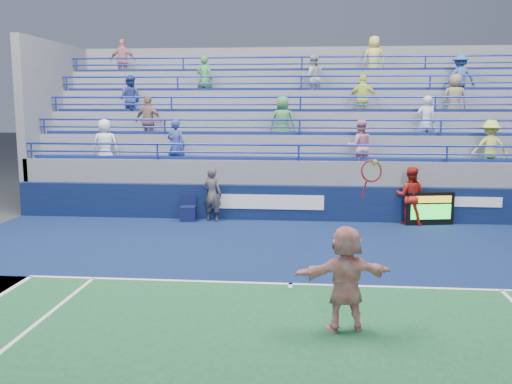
# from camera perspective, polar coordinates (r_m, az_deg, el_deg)

# --- Properties ---
(ground) EXTENTS (120.00, 120.00, 0.00)m
(ground) POSITION_cam_1_polar(r_m,az_deg,el_deg) (11.64, 3.47, -9.26)
(ground) COLOR #333538
(sponsor_wall) EXTENTS (18.00, 0.32, 1.10)m
(sponsor_wall) POSITION_cam_1_polar(r_m,az_deg,el_deg) (17.83, 4.24, -1.12)
(sponsor_wall) COLOR #0B153C
(sponsor_wall) RESTS_ON ground
(bleacher_stand) EXTENTS (18.00, 5.60, 6.13)m
(bleacher_stand) POSITION_cam_1_polar(r_m,az_deg,el_deg) (21.44, 4.48, 3.22)
(bleacher_stand) COLOR slate
(bleacher_stand) RESTS_ON ground
(serve_speed_board) EXTENTS (1.45, 0.43, 1.00)m
(serve_speed_board) POSITION_cam_1_polar(r_m,az_deg,el_deg) (17.87, 17.00, -1.61)
(serve_speed_board) COLOR black
(serve_speed_board) RESTS_ON ground
(judge_chair) EXTENTS (0.53, 0.53, 0.84)m
(judge_chair) POSITION_cam_1_polar(r_m,az_deg,el_deg) (17.86, -6.80, -2.06)
(judge_chair) COLOR #0D143F
(judge_chair) RESTS_ON ground
(tennis_player) EXTENTS (1.67, 0.88, 2.77)m
(tennis_player) POSITION_cam_1_polar(r_m,az_deg,el_deg) (9.26, 8.97, -8.51)
(tennis_player) COLOR white
(tennis_player) RESTS_ON ground
(line_judge) EXTENTS (0.70, 0.55, 1.68)m
(line_judge) POSITION_cam_1_polar(r_m,az_deg,el_deg) (17.68, -4.40, -0.26)
(line_judge) COLOR #131935
(line_judge) RESTS_ON ground
(ball_girl) EXTENTS (0.98, 0.84, 1.75)m
(ball_girl) POSITION_cam_1_polar(r_m,az_deg,el_deg) (17.77, 15.16, -0.37)
(ball_girl) COLOR #AF1E14
(ball_girl) RESTS_ON ground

